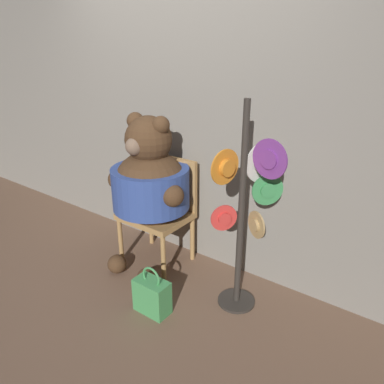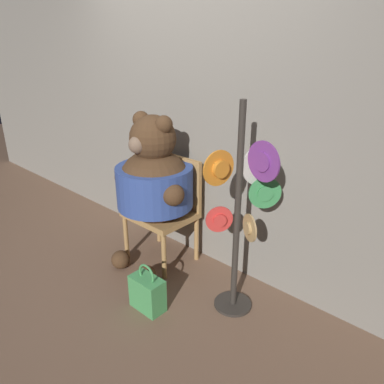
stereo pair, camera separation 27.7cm
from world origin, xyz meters
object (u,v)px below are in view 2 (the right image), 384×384
Objects in this scene: teddy_bear at (154,182)px; handbag_on_ground at (147,293)px; chair at (166,204)px; hat_display_rack at (243,206)px.

handbag_on_ground is at bearing -48.94° from teddy_bear.
teddy_bear is at bearing -82.07° from chair.
chair is 0.61× the size of hat_display_rack.
hat_display_rack is 4.05× the size of handbag_on_ground.
chair is at bearing 97.93° from teddy_bear.
teddy_bear is 3.54× the size of handbag_on_ground.
chair is at bearing 124.50° from handbag_on_ground.
teddy_bear reaches higher than handbag_on_ground.
hat_display_rack is (0.91, -0.17, 0.32)m from chair.
hat_display_rack is (0.89, -0.01, 0.06)m from teddy_bear.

